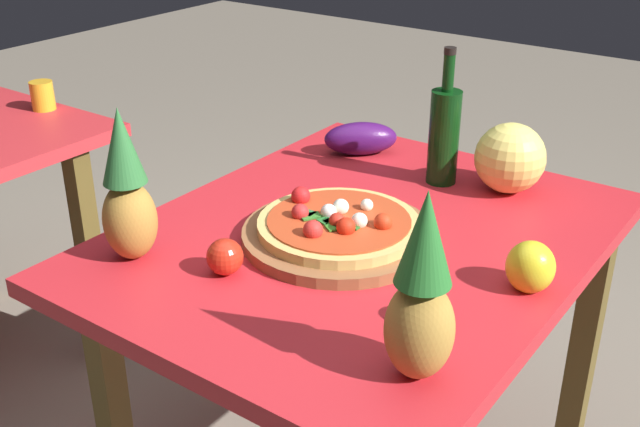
{
  "coord_description": "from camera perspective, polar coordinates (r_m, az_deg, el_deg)",
  "views": [
    {
      "loc": [
        -1.28,
        -0.81,
        1.56
      ],
      "look_at": [
        -0.06,
        0.07,
        0.83
      ],
      "focal_mm": 43.42,
      "sensor_mm": 36.0,
      "label": 1
    }
  ],
  "objects": [
    {
      "name": "tomato_at_corner",
      "position": [
        1.54,
        -7.02,
        -3.19
      ],
      "size": [
        0.07,
        0.07,
        0.07
      ],
      "primitive_type": "sphere",
      "color": "red",
      "rests_on": "display_table"
    },
    {
      "name": "pineapple_right",
      "position": [
        1.59,
        -14.04,
        1.45
      ],
      "size": [
        0.11,
        0.11,
        0.32
      ],
      "color": "#AE8034",
      "rests_on": "display_table"
    },
    {
      "name": "melon",
      "position": [
        1.93,
        13.83,
        3.99
      ],
      "size": [
        0.17,
        0.17,
        0.17
      ],
      "primitive_type": "sphere",
      "color": "#EDDB69",
      "rests_on": "display_table"
    },
    {
      "name": "pizza_board",
      "position": [
        1.67,
        1.4,
        -1.6
      ],
      "size": [
        0.42,
        0.42,
        0.02
      ],
      "primitive_type": "cylinder",
      "color": "#925A35",
      "rests_on": "display_table"
    },
    {
      "name": "pizza",
      "position": [
        1.65,
        1.29,
        -0.69
      ],
      "size": [
        0.35,
        0.35,
        0.06
      ],
      "color": "#E0B763",
      "rests_on": "pizza_board"
    },
    {
      "name": "eggplant",
      "position": [
        2.12,
        3.01,
        5.54
      ],
      "size": [
        0.2,
        0.21,
        0.09
      ],
      "primitive_type": "ellipsoid",
      "rotation": [
        0.0,
        0.0,
        2.3
      ],
      "color": "#421358",
      "rests_on": "display_table"
    },
    {
      "name": "tomato_near_board",
      "position": [
        1.39,
        8.05,
        -6.89
      ],
      "size": [
        0.06,
        0.06,
        0.06
      ],
      "primitive_type": "sphere",
      "color": "red",
      "rests_on": "display_table"
    },
    {
      "name": "display_table",
      "position": [
        1.75,
        2.99,
        -4.25
      ],
      "size": [
        1.15,
        0.92,
        0.78
      ],
      "color": "brown",
      "rests_on": "ground_plane"
    },
    {
      "name": "drinking_glass_juice",
      "position": [
        2.64,
        -19.77,
        8.18
      ],
      "size": [
        0.07,
        0.07,
        0.09
      ],
      "primitive_type": "cylinder",
      "color": "gold",
      "rests_on": "background_table"
    },
    {
      "name": "wine_bottle",
      "position": [
        1.94,
        9.13,
        5.83
      ],
      "size": [
        0.08,
        0.08,
        0.34
      ],
      "color": "black",
      "rests_on": "display_table"
    },
    {
      "name": "pineapple_left",
      "position": [
        1.21,
        7.48,
        -6.14
      ],
      "size": [
        0.11,
        0.11,
        0.33
      ],
      "color": "#B38538",
      "rests_on": "display_table"
    },
    {
      "name": "bell_pepper",
      "position": [
        1.53,
        15.25,
        -3.82
      ],
      "size": [
        0.09,
        0.09,
        0.1
      ],
      "primitive_type": "ellipsoid",
      "color": "yellow",
      "rests_on": "display_table"
    }
  ]
}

